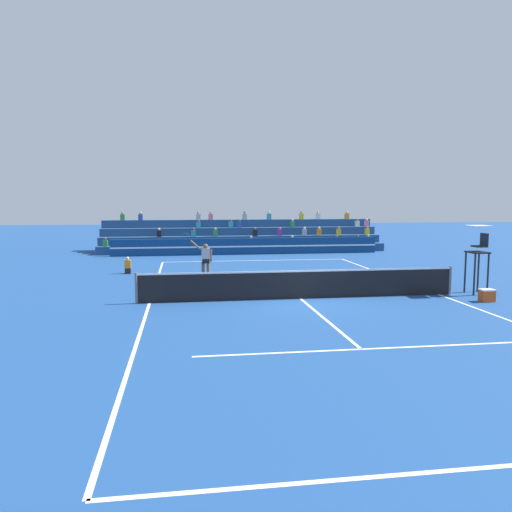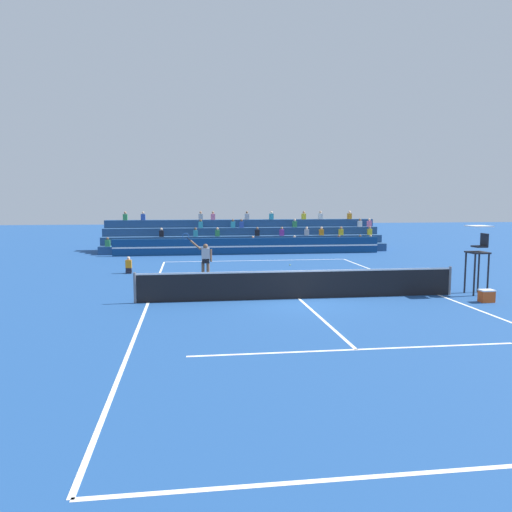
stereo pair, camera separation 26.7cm
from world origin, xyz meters
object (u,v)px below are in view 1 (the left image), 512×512
Objects in this scene: tennis_player at (205,260)px; tennis_ball at (289,265)px; umpire_chair at (478,250)px; equipment_cooler at (487,295)px; ball_kid_courtside at (128,267)px.

tennis_ball is (4.90, 4.98, -0.95)m from tennis_player.
tennis_player reaches higher than tennis_ball.
umpire_chair is 2.18m from equipment_cooler.
ball_kid_courtside is 12.43× the size of tennis_ball.
umpire_chair is 11.32m from tennis_player.
tennis_player reaches higher than ball_kid_courtside.
umpire_chair reaches higher than equipment_cooler.
equipment_cooler reaches higher than tennis_ball.
ball_kid_courtside reaches higher than tennis_ball.
tennis_player is (-10.41, 4.38, -0.74)m from umpire_chair.
tennis_ball is 0.14× the size of equipment_cooler.
equipment_cooler is (9.88, -5.88, -0.75)m from tennis_player.
umpire_chair reaches higher than tennis_player.
umpire_chair is 3.16× the size of ball_kid_courtside.
ball_kid_courtside is at bearing 139.93° from tennis_player.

